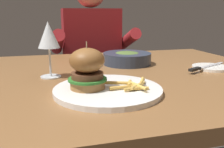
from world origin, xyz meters
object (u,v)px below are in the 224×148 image
object	(u,v)px
burger_sandwich	(87,68)
soup_bowl	(127,58)
main_plate	(108,90)
table_knife	(204,67)
bread_plate	(211,67)
diner_person	(92,73)
wine_glass	(49,37)

from	to	relation	value
burger_sandwich	soup_bowl	world-z (taller)	burger_sandwich
main_plate	table_knife	world-z (taller)	table_knife
bread_plate	table_knife	xyz separation A→B (m)	(-0.05, -0.02, 0.01)
main_plate	table_knife	distance (m)	0.45
main_plate	diner_person	world-z (taller)	diner_person
main_plate	wine_glass	xyz separation A→B (m)	(-0.15, 0.22, 0.13)
bread_plate	soup_bowl	size ratio (longest dim) A/B	0.71
wine_glass	bread_plate	bearing A→B (deg)	-2.91
bread_plate	diner_person	bearing A→B (deg)	112.84
soup_bowl	main_plate	bearing A→B (deg)	-116.03
table_knife	diner_person	bearing A→B (deg)	109.38
main_plate	wine_glass	world-z (taller)	wine_glass
wine_glass	bread_plate	distance (m)	0.63
main_plate	soup_bowl	size ratio (longest dim) A/B	1.46
main_plate	table_knife	size ratio (longest dim) A/B	1.36
bread_plate	diner_person	world-z (taller)	diner_person
table_knife	soup_bowl	bearing A→B (deg)	141.19
bread_plate	table_knife	size ratio (longest dim) A/B	0.66
main_plate	bread_plate	distance (m)	0.50
table_knife	diner_person	world-z (taller)	diner_person
bread_plate	soup_bowl	bearing A→B (deg)	149.08
soup_bowl	bread_plate	bearing A→B (deg)	-30.92
burger_sandwich	main_plate	bearing A→B (deg)	-10.30
burger_sandwich	table_knife	xyz separation A→B (m)	(0.47, 0.16, -0.06)
main_plate	bread_plate	xyz separation A→B (m)	(0.47, 0.19, -0.00)
wine_glass	table_knife	bearing A→B (deg)	-5.37
burger_sandwich	diner_person	distance (m)	1.01
bread_plate	burger_sandwich	bearing A→B (deg)	-161.20
wine_glass	diner_person	world-z (taller)	diner_person
wine_glass	soup_bowl	xyz separation A→B (m)	(0.32, 0.14, -0.11)
wine_glass	table_knife	size ratio (longest dim) A/B	0.85
bread_plate	wine_glass	bearing A→B (deg)	177.09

